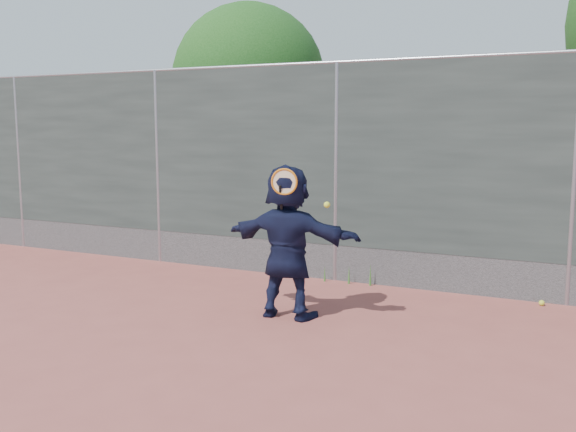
% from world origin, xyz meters
% --- Properties ---
extents(ground, '(80.00, 80.00, 0.00)m').
position_xyz_m(ground, '(0.00, 0.00, 0.00)').
color(ground, '#9E4C42').
rests_on(ground, ground).
extents(player, '(1.61, 0.52, 1.73)m').
position_xyz_m(player, '(0.15, 1.63, 0.87)').
color(player, '#131734').
rests_on(player, ground).
extents(ball_ground, '(0.07, 0.07, 0.07)m').
position_xyz_m(ball_ground, '(2.73, 3.34, 0.03)').
color(ball_ground, '#D0DD31').
rests_on(ball_ground, ground).
extents(fence, '(20.00, 0.06, 3.03)m').
position_xyz_m(fence, '(-0.00, 3.50, 1.58)').
color(fence, '#38423D').
rests_on(fence, ground).
extents(swing_action, '(0.65, 0.15, 0.51)m').
position_xyz_m(swing_action, '(0.24, 1.44, 1.51)').
color(swing_action, '#CD6C13').
rests_on(swing_action, ground).
extents(tree_left, '(3.15, 3.00, 4.53)m').
position_xyz_m(tree_left, '(-2.85, 6.55, 2.94)').
color(tree_left, '#382314').
rests_on(tree_left, ground).
extents(weed_clump, '(0.68, 0.07, 0.30)m').
position_xyz_m(weed_clump, '(0.29, 3.38, 0.13)').
color(weed_clump, '#387226').
rests_on(weed_clump, ground).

